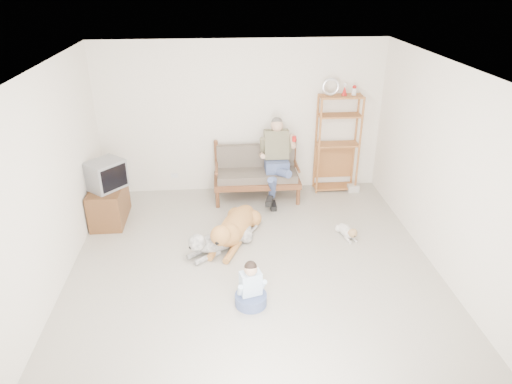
{
  "coord_description": "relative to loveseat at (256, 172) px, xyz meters",
  "views": [
    {
      "loc": [
        -0.4,
        -5.02,
        3.71
      ],
      "look_at": [
        0.11,
        1.0,
        0.75
      ],
      "focal_mm": 32.0,
      "sensor_mm": 36.0,
      "label": 1
    }
  ],
  "objects": [
    {
      "name": "book_stack",
      "position": [
        1.81,
        0.06,
        -0.42
      ],
      "size": [
        0.2,
        0.15,
        0.13
      ],
      "primitive_type": "cube",
      "rotation": [
        0.0,
        0.0,
        0.02
      ],
      "color": "silver",
      "rests_on": "ground"
    },
    {
      "name": "terrier",
      "position": [
        1.28,
        -1.51,
        -0.39
      ],
      "size": [
        0.25,
        0.58,
        0.22
      ],
      "rotation": [
        0.0,
        0.0,
        0.22
      ],
      "color": "silver",
      "rests_on": "ground"
    },
    {
      "name": "wall_back",
      "position": [
        -0.23,
        0.39,
        0.86
      ],
      "size": [
        5.0,
        0.0,
        5.0
      ],
      "primitive_type": "plane",
      "rotation": [
        1.57,
        0.0,
        0.0
      ],
      "color": "white",
      "rests_on": "ground"
    },
    {
      "name": "wall_outlet",
      "position": [
        -1.48,
        0.38,
        -0.19
      ],
      "size": [
        0.12,
        0.02,
        0.08
      ],
      "primitive_type": "cube",
      "color": "silver",
      "rests_on": "ground"
    },
    {
      "name": "etagere",
      "position": [
        1.47,
        0.19,
        0.43
      ],
      "size": [
        0.79,
        0.34,
        2.07
      ],
      "color": "#AF6C37",
      "rests_on": "ground"
    },
    {
      "name": "wall_right",
      "position": [
        2.27,
        -2.36,
        0.86
      ],
      "size": [
        0.0,
        5.5,
        5.5
      ],
      "primitive_type": "plane",
      "rotation": [
        1.57,
        0.0,
        -1.57
      ],
      "color": "white",
      "rests_on": "ground"
    },
    {
      "name": "floor",
      "position": [
        -0.23,
        -2.36,
        -0.49
      ],
      "size": [
        5.5,
        5.5,
        0.0
      ],
      "primitive_type": "plane",
      "color": "#B8B2A1",
      "rests_on": "ground"
    },
    {
      "name": "child",
      "position": [
        -0.32,
        -2.94,
        -0.26
      ],
      "size": [
        0.39,
        0.39,
        0.62
      ],
      "rotation": [
        0.0,
        0.0,
        0.26
      ],
      "color": "#516296",
      "rests_on": "ground"
    },
    {
      "name": "crt_tv",
      "position": [
        -2.42,
        -0.69,
        0.34
      ],
      "size": [
        0.68,
        0.69,
        0.45
      ],
      "rotation": [
        0.0,
        0.0,
        -0.72
      ],
      "color": "slate",
      "rests_on": "tv_stand"
    },
    {
      "name": "loveseat",
      "position": [
        0.0,
        0.0,
        0.0
      ],
      "size": [
        1.51,
        0.71,
        0.95
      ],
      "rotation": [
        0.0,
        0.0,
        -0.01
      ],
      "color": "brown",
      "rests_on": "ground"
    },
    {
      "name": "man",
      "position": [
        0.32,
        -0.21,
        0.19
      ],
      "size": [
        0.56,
        0.8,
        1.29
      ],
      "color": "#516296",
      "rests_on": "loveseat"
    },
    {
      "name": "shaggy_dog",
      "position": [
        -0.68,
        -1.69,
        -0.32
      ],
      "size": [
        1.11,
        0.94,
        0.41
      ],
      "rotation": [
        0.0,
        0.0,
        -0.92
      ],
      "color": "white",
      "rests_on": "ground"
    },
    {
      "name": "ceiling",
      "position": [
        -0.23,
        -2.36,
        2.21
      ],
      "size": [
        5.5,
        5.5,
        0.0
      ],
      "primitive_type": "plane",
      "rotation": [
        3.14,
        0.0,
        0.0
      ],
      "color": "white",
      "rests_on": "ground"
    },
    {
      "name": "wall_left",
      "position": [
        -2.73,
        -2.36,
        0.86
      ],
      "size": [
        0.0,
        5.5,
        5.5
      ],
      "primitive_type": "plane",
      "rotation": [
        1.57,
        0.0,
        1.57
      ],
      "color": "white",
      "rests_on": "ground"
    },
    {
      "name": "tv_stand",
      "position": [
        -2.46,
        -0.66,
        -0.19
      ],
      "size": [
        0.5,
        0.9,
        0.6
      ],
      "rotation": [
        0.0,
        0.0,
        -0.0
      ],
      "color": "brown",
      "rests_on": "ground"
    },
    {
      "name": "wall_front",
      "position": [
        -0.23,
        -5.11,
        0.86
      ],
      "size": [
        5.0,
        0.0,
        5.0
      ],
      "primitive_type": "plane",
      "rotation": [
        -1.57,
        0.0,
        0.0
      ],
      "color": "white",
      "rests_on": "ground"
    },
    {
      "name": "golden_retriever",
      "position": [
        -0.47,
        -1.44,
        -0.28
      ],
      "size": [
        0.84,
        1.61,
        0.51
      ],
      "rotation": [
        0.0,
        0.0,
        -0.4
      ],
      "color": "#B7833F",
      "rests_on": "ground"
    }
  ]
}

